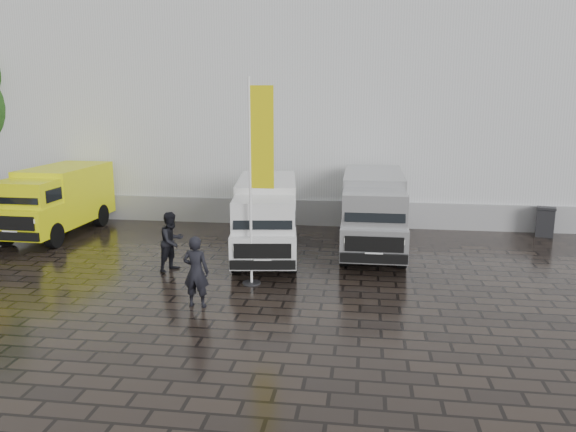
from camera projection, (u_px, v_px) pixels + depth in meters
name	position (u px, v px, depth m)	size (l,w,h in m)	color
ground	(269.00, 294.00, 14.45)	(120.00, 120.00, 0.00)	black
exhibition_hall	(361.00, 75.00, 28.41)	(44.00, 16.00, 12.00)	silver
hall_plinth	(354.00, 214.00, 21.77)	(44.00, 0.15, 1.00)	gray
van_yellow	(55.00, 202.00, 20.36)	(2.02, 5.24, 2.42)	#D9E10B
van_white	(266.00, 220.00, 17.64)	(1.82, 5.46, 2.37)	silver
van_silver	(373.00, 213.00, 18.25)	(1.91, 5.74, 2.49)	#A7A9AC
flagpole	(257.00, 171.00, 14.56)	(0.88, 0.50, 5.47)	black
wheelie_bin	(545.00, 222.00, 20.29)	(0.64, 0.64, 1.07)	black
person_front	(196.00, 272.00, 13.42)	(0.64, 0.42, 1.75)	black
person_tent	(172.00, 241.00, 16.22)	(0.85, 0.66, 1.74)	black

